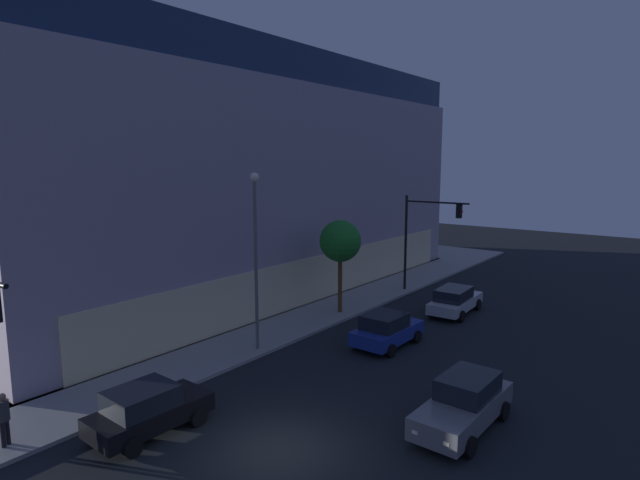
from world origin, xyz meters
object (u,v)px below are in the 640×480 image
car_black (148,409)px  modern_building (209,177)px  car_grey (464,403)px  traffic_light_far_corner (424,228)px  street_lamp_sidewalk (255,241)px  car_blue (387,329)px  pedestrian_waiting (3,415)px  sidewalk_tree (340,242)px  car_silver (455,300)px

car_black → modern_building: bearing=43.8°
car_black → car_grey: size_ratio=0.84×
traffic_light_far_corner → car_grey: traffic_light_far_corner is taller
modern_building → car_grey: modern_building is taller
street_lamp_sidewalk → car_grey: size_ratio=1.73×
car_blue → car_black: bearing=170.0°
car_black → pedestrian_waiting: bearing=141.7°
traffic_light_far_corner → sidewalk_tree: 7.59m
street_lamp_sidewalk → car_black: (-7.63, -2.35, -4.55)m
pedestrian_waiting → car_silver: pedestrian_waiting is taller
traffic_light_far_corner → car_grey: (-15.68, -9.29, -3.68)m
modern_building → car_black: 23.71m
modern_building → car_silver: modern_building is taller
sidewalk_tree → street_lamp_sidewalk: bearing=-176.9°
modern_building → car_black: modern_building is taller
pedestrian_waiting → car_black: pedestrian_waiting is taller
car_black → car_blue: 12.30m
street_lamp_sidewalk → car_blue: bearing=-45.1°
sidewalk_tree → car_grey: bearing=-126.9°
pedestrian_waiting → car_blue: bearing=-17.2°
pedestrian_waiting → car_black: (3.36, -2.65, -0.35)m
car_black → street_lamp_sidewalk: bearing=17.1°
car_black → car_blue: size_ratio=0.99×
modern_building → street_lamp_sidewalk: 16.11m
sidewalk_tree → car_black: size_ratio=1.36×
street_lamp_sidewalk → car_silver: street_lamp_sidewalk is taller
traffic_light_far_corner → pedestrian_waiting: bearing=176.4°
modern_building → street_lamp_sidewalk: modern_building is taller
street_lamp_sidewalk → pedestrian_waiting: 11.77m
modern_building → car_blue: bearing=-103.3°
car_black → car_silver: 19.54m
traffic_light_far_corner → car_silver: bearing=-130.3°
sidewalk_tree → pedestrian_waiting: 18.70m
traffic_light_far_corner → sidewalk_tree: (-7.39, 1.75, -0.18)m
car_grey → car_silver: (12.60, 5.65, -0.06)m
car_black → traffic_light_far_corner: bearing=2.6°
sidewalk_tree → pedestrian_waiting: bearing=-179.7°
traffic_light_far_corner → pedestrian_waiting: traffic_light_far_corner is taller
pedestrian_waiting → sidewalk_tree: bearing=0.3°
street_lamp_sidewalk → car_blue: size_ratio=2.04×
traffic_light_far_corner → street_lamp_sidewalk: (-14.82, 1.34, 0.81)m
car_blue → modern_building: bearing=76.7°
pedestrian_waiting → car_grey: pedestrian_waiting is taller
sidewalk_tree → car_silver: sidewalk_tree is taller
car_black → car_blue: bearing=-10.0°
car_silver → car_grey: bearing=-155.8°
modern_building → pedestrian_waiting: (-19.70, -13.02, -6.71)m
pedestrian_waiting → car_black: 4.30m
traffic_light_far_corner → street_lamp_sidewalk: size_ratio=0.79×
modern_building → sidewalk_tree: 13.44m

